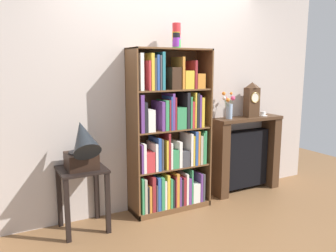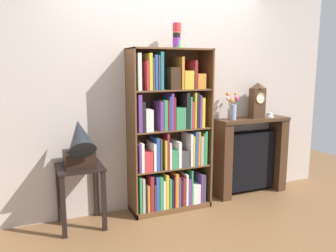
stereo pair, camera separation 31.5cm
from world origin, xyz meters
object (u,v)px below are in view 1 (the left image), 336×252
(cup_stack, at_px, (177,36))
(gramophone, at_px, (83,145))
(teacup_with_saucer, at_px, (263,114))
(bookshelf, at_px, (169,141))
(side_table_left, at_px, (82,186))
(fireplace_mantel, at_px, (245,155))
(flower_vase, at_px, (229,107))
(mantel_clock, at_px, (252,100))

(cup_stack, relative_size, gramophone, 0.48)
(teacup_with_saucer, bearing_deg, bookshelf, -178.33)
(side_table_left, bearing_deg, fireplace_mantel, 2.71)
(fireplace_mantel, bearing_deg, teacup_with_saucer, -4.90)
(cup_stack, distance_m, teacup_with_saucer, 1.63)
(side_table_left, relative_size, flower_vase, 1.92)
(side_table_left, bearing_deg, cup_stack, 2.39)
(cup_stack, relative_size, mantel_clock, 0.60)
(flower_vase, bearing_deg, side_table_left, -177.38)
(bookshelf, relative_size, mantel_clock, 4.10)
(flower_vase, distance_m, teacup_with_saucer, 0.57)
(mantel_clock, bearing_deg, bookshelf, -178.15)
(cup_stack, xyz_separation_m, mantel_clock, (1.13, 0.03, -0.74))
(gramophone, relative_size, flower_vase, 1.67)
(bookshelf, distance_m, cup_stack, 1.15)
(cup_stack, distance_m, gramophone, 1.53)
(gramophone, distance_m, mantel_clock, 2.25)
(cup_stack, bearing_deg, mantel_clock, 1.68)
(teacup_with_saucer, bearing_deg, flower_vase, 179.56)
(bookshelf, height_order, teacup_with_saucer, bookshelf)
(bookshelf, height_order, flower_vase, bookshelf)
(bookshelf, xyz_separation_m, flower_vase, (0.86, 0.05, 0.33))
(side_table_left, distance_m, mantel_clock, 2.34)
(side_table_left, xyz_separation_m, gramophone, (0.00, -0.08, 0.42))
(side_table_left, relative_size, gramophone, 1.15)
(side_table_left, height_order, mantel_clock, mantel_clock)
(flower_vase, bearing_deg, gramophone, -174.90)
(fireplace_mantel, distance_m, teacup_with_saucer, 0.58)
(fireplace_mantel, bearing_deg, gramophone, -175.17)
(gramophone, height_order, mantel_clock, mantel_clock)
(gramophone, bearing_deg, mantel_clock, 4.11)
(side_table_left, bearing_deg, gramophone, -90.00)
(side_table_left, height_order, flower_vase, flower_vase)
(gramophone, xyz_separation_m, mantel_clock, (2.22, 0.16, 0.32))
(mantel_clock, height_order, teacup_with_saucer, mantel_clock)
(bookshelf, height_order, mantel_clock, bookshelf)
(side_table_left, relative_size, fireplace_mantel, 0.65)
(mantel_clock, bearing_deg, teacup_with_saucer, 0.60)
(flower_vase, bearing_deg, mantel_clock, -1.02)
(side_table_left, height_order, gramophone, gramophone)
(gramophone, bearing_deg, cup_stack, 6.60)
(gramophone, bearing_deg, fireplace_mantel, 4.83)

